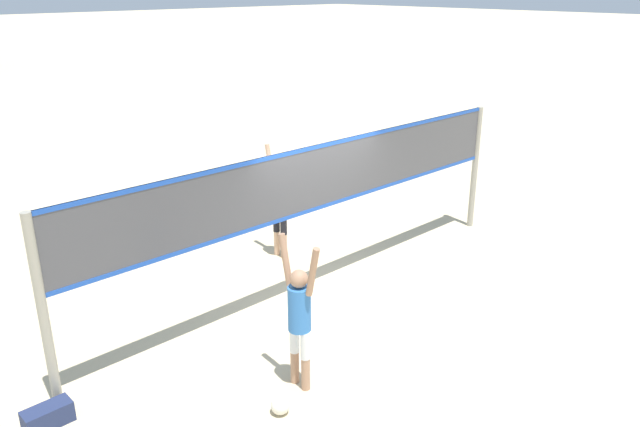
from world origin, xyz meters
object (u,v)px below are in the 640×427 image
Objects in this scene: player_blocker at (279,201)px; gear_bag at (48,416)px; volleyball at (280,405)px; volleyball_net at (320,188)px; player_spiker at (299,313)px.

player_blocker is 5.31m from gear_bag.
gear_bag is at bearing 141.16° from volleyball.
volleyball_net is 16.27× the size of gear_bag.
gear_bag is (-4.48, -0.26, -1.64)m from volleyball_net.
volleyball_net is at bearing 3.34° from gear_bag.
volleyball is (-2.44, -1.91, -1.66)m from volleyball_net.
volleyball is at bearing -38.84° from gear_bag.
player_spiker is at bearing -28.54° from gear_bag.
volleyball is at bearing -141.99° from volleyball_net.
player_spiker is at bearing -138.97° from volleyball_net.
player_blocker reaches higher than volleyball.
player_spiker is 8.91× the size of volleyball.
player_spiker is 0.95× the size of player_blocker.
player_blocker is at bearing 49.93° from volleyball.
player_blocker is (0.43, 1.51, -0.69)m from volleyball_net.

